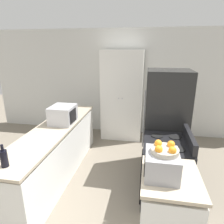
% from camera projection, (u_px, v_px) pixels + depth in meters
% --- Properties ---
extents(wall_back, '(7.00, 0.06, 2.60)m').
position_uv_depth(wall_back, '(124.00, 83.00, 5.04)').
color(wall_back, silver).
rests_on(wall_back, ground_plane).
extents(counter_left, '(0.60, 2.71, 0.89)m').
position_uv_depth(counter_left, '(56.00, 153.00, 3.42)').
color(counter_left, silver).
rests_on(counter_left, ground_plane).
extents(counter_right, '(0.60, 0.72, 0.89)m').
position_uv_depth(counter_right, '(167.00, 211.00, 2.19)').
color(counter_right, silver).
rests_on(counter_right, ground_plane).
extents(pantry_cabinet, '(0.96, 0.60, 2.11)m').
position_uv_depth(pantry_cabinet, '(122.00, 96.00, 4.79)').
color(pantry_cabinet, white).
rests_on(pantry_cabinet, ground_plane).
extents(stove, '(0.66, 0.78, 1.05)m').
position_uv_depth(stove, '(164.00, 170.00, 2.90)').
color(stove, black).
rests_on(stove, ground_plane).
extents(refrigerator, '(0.74, 0.68, 1.81)m').
position_uv_depth(refrigerator, '(165.00, 122.00, 3.48)').
color(refrigerator, black).
rests_on(refrigerator, ground_plane).
extents(microwave, '(0.40, 0.44, 0.31)m').
position_uv_depth(microwave, '(63.00, 115.00, 3.44)').
color(microwave, '#B2B2B7').
rests_on(microwave, counter_left).
extents(wine_bottle, '(0.08, 0.08, 0.27)m').
position_uv_depth(wine_bottle, '(4.00, 158.00, 2.17)').
color(wine_bottle, black).
rests_on(wine_bottle, counter_left).
extents(toaster_oven, '(0.34, 0.39, 0.25)m').
position_uv_depth(toaster_oven, '(161.00, 164.00, 2.02)').
color(toaster_oven, '#939399').
rests_on(toaster_oven, counter_right).
extents(fruit_bowl, '(0.28, 0.28, 0.11)m').
position_uv_depth(fruit_bowl, '(165.00, 149.00, 1.97)').
color(fruit_bowl, '#B2A893').
rests_on(fruit_bowl, toaster_oven).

